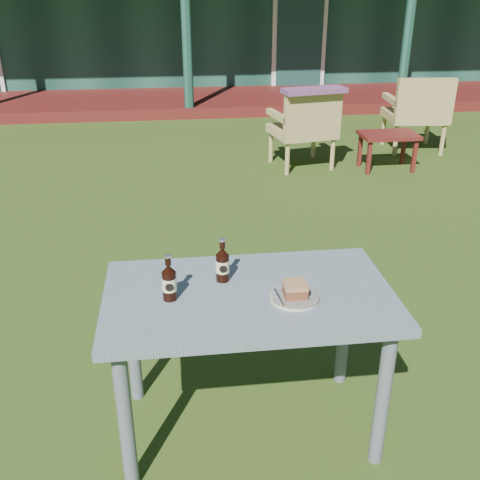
{
  "coord_description": "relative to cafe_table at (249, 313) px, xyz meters",
  "views": [
    {
      "loc": [
        -0.28,
        -3.59,
        1.9
      ],
      "look_at": [
        0.0,
        -1.3,
        0.82
      ],
      "focal_mm": 42.0,
      "sensor_mm": 36.0,
      "label": 1
    }
  ],
  "objects": [
    {
      "name": "side_table",
      "position": [
        2.02,
        3.66,
        -0.28
      ],
      "size": [
        0.6,
        0.4,
        0.4
      ],
      "color": "#541714",
      "rests_on": "ground"
    },
    {
      "name": "bottle_cap",
      "position": [
        -0.09,
        0.11,
        0.11
      ],
      "size": [
        0.03,
        0.03,
        0.01
      ],
      "primitive_type": "cylinder",
      "color": "silver",
      "rests_on": "cafe_table"
    },
    {
      "name": "floral_throw",
      "position": [
        1.17,
        3.65,
        0.25
      ],
      "size": [
        0.69,
        0.35,
        0.05
      ],
      "primitive_type": "cube",
      "rotation": [
        0.0,
        0.0,
        3.33
      ],
      "color": "#6E3F6A",
      "rests_on": "armchair_left"
    },
    {
      "name": "armchair_right",
      "position": [
        2.6,
        4.29,
        -0.12
      ],
      "size": [
        0.7,
        0.67,
        0.89
      ],
      "color": "tan",
      "rests_on": "ground"
    },
    {
      "name": "cola_bottle_near",
      "position": [
        -0.1,
        0.12,
        0.18
      ],
      "size": [
        0.06,
        0.06,
        0.2
      ],
      "color": "black",
      "rests_on": "cafe_table"
    },
    {
      "name": "armchair_left",
      "position": [
        1.14,
        3.82,
        -0.15
      ],
      "size": [
        0.72,
        0.69,
        0.84
      ],
      "color": "tan",
      "rests_on": "ground"
    },
    {
      "name": "fork",
      "position": [
        0.11,
        -0.08,
        0.12
      ],
      "size": [
        0.02,
        0.14,
        0.0
      ],
      "primitive_type": "cube",
      "rotation": [
        0.0,
        0.0,
        0.09
      ],
      "color": "silver",
      "rests_on": "plate"
    },
    {
      "name": "plate",
      "position": [
        0.18,
        -0.07,
        0.11
      ],
      "size": [
        0.2,
        0.2,
        0.01
      ],
      "color": "silver",
      "rests_on": "cafe_table"
    },
    {
      "name": "cake_slice",
      "position": [
        0.18,
        -0.07,
        0.15
      ],
      "size": [
        0.09,
        0.09,
        0.06
      ],
      "color": "brown",
      "rests_on": "plate"
    },
    {
      "name": "ground",
      "position": [
        0.0,
        1.6,
        -0.62
      ],
      "size": [
        80.0,
        80.0,
        0.0
      ],
      "primitive_type": "plane",
      "color": "#334916"
    },
    {
      "name": "cola_bottle_far",
      "position": [
        -0.32,
        -0.01,
        0.18
      ],
      "size": [
        0.06,
        0.06,
        0.2
      ],
      "color": "black",
      "rests_on": "cafe_table"
    },
    {
      "name": "cafe_table",
      "position": [
        0.0,
        0.0,
        0.0
      ],
      "size": [
        1.2,
        0.7,
        0.72
      ],
      "color": "slate",
      "rests_on": "ground"
    }
  ]
}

